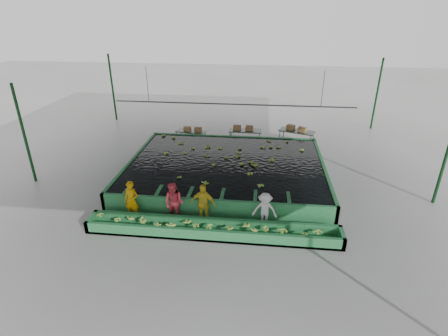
# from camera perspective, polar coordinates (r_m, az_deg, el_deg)

# --- Properties ---
(ground) EXTENTS (80.00, 80.00, 0.00)m
(ground) POSITION_cam_1_polar(r_m,az_deg,el_deg) (17.02, -0.19, -3.76)
(ground) COLOR gray
(ground) RESTS_ON ground
(shed_roof) EXTENTS (20.00, 22.00, 0.04)m
(shed_roof) POSITION_cam_1_polar(r_m,az_deg,el_deg) (15.26, -0.22, 12.94)
(shed_roof) COLOR gray
(shed_roof) RESTS_ON shed_posts
(shed_posts) EXTENTS (20.00, 22.00, 5.00)m
(shed_posts) POSITION_cam_1_polar(r_m,az_deg,el_deg) (15.97, -0.20, 4.13)
(shed_posts) COLOR #0E3716
(shed_posts) RESTS_ON ground
(flotation_tank) EXTENTS (10.00, 8.00, 0.90)m
(flotation_tank) POSITION_cam_1_polar(r_m,az_deg,el_deg) (18.14, 0.35, -0.25)
(flotation_tank) COLOR #26723C
(flotation_tank) RESTS_ON ground
(tank_water) EXTENTS (9.70, 7.70, 0.00)m
(tank_water) POSITION_cam_1_polar(r_m,az_deg,el_deg) (17.98, 0.36, 0.91)
(tank_water) COLOR black
(tank_water) RESTS_ON flotation_tank
(sorting_trough) EXTENTS (10.00, 1.00, 0.50)m
(sorting_trough) POSITION_cam_1_polar(r_m,az_deg,el_deg) (13.85, -1.93, -9.98)
(sorting_trough) COLOR #26723C
(sorting_trough) RESTS_ON ground
(cableway_rail) EXTENTS (0.08, 0.08, 14.00)m
(cableway_rail) POSITION_cam_1_polar(r_m,az_deg,el_deg) (20.56, 1.43, 10.37)
(cableway_rail) COLOR #59605B
(cableway_rail) RESTS_ON shed_roof
(rail_hanger_left) EXTENTS (0.04, 0.04, 2.00)m
(rail_hanger_left) POSITION_cam_1_polar(r_m,az_deg,el_deg) (21.34, -12.40, 13.12)
(rail_hanger_left) COLOR #59605B
(rail_hanger_left) RESTS_ON shed_roof
(rail_hanger_right) EXTENTS (0.04, 0.04, 2.00)m
(rail_hanger_right) POSITION_cam_1_polar(r_m,az_deg,el_deg) (20.52, 15.84, 12.30)
(rail_hanger_right) COLOR #59605B
(rail_hanger_right) RESTS_ON shed_roof
(worker_a) EXTENTS (0.67, 0.49, 1.72)m
(worker_a) POSITION_cam_1_polar(r_m,az_deg,el_deg) (15.01, -14.85, -5.16)
(worker_a) COLOR #C28406
(worker_a) RESTS_ON ground
(worker_b) EXTENTS (0.99, 0.85, 1.75)m
(worker_b) POSITION_cam_1_polar(r_m,az_deg,el_deg) (14.48, -8.17, -5.63)
(worker_b) COLOR #D93A4A
(worker_b) RESTS_ON ground
(worker_c) EXTENTS (1.09, 0.56, 1.78)m
(worker_c) POSITION_cam_1_polar(r_m,az_deg,el_deg) (14.23, -3.45, -5.89)
(worker_c) COLOR gold
(worker_c) RESTS_ON ground
(worker_d) EXTENTS (1.03, 0.64, 1.54)m
(worker_d) POSITION_cam_1_polar(r_m,az_deg,el_deg) (14.13, 6.66, -6.87)
(worker_d) COLOR silver
(worker_d) RESTS_ON ground
(packing_table_left) EXTENTS (2.00, 1.13, 0.86)m
(packing_table_left) POSITION_cam_1_polar(r_m,az_deg,el_deg) (22.82, -5.40, 5.01)
(packing_table_left) COLOR #59605B
(packing_table_left) RESTS_ON ground
(packing_table_mid) EXTENTS (2.08, 0.84, 0.94)m
(packing_table_mid) POSITION_cam_1_polar(r_m,az_deg,el_deg) (22.69, 3.44, 5.07)
(packing_table_mid) COLOR #59605B
(packing_table_mid) RESTS_ON ground
(packing_table_right) EXTENTS (2.37, 1.57, 1.00)m
(packing_table_right) POSITION_cam_1_polar(r_m,az_deg,el_deg) (22.86, 11.72, 4.81)
(packing_table_right) COLOR #59605B
(packing_table_right) RESTS_ON ground
(box_stack_left) EXTENTS (1.17, 0.38, 0.25)m
(box_stack_left) POSITION_cam_1_polar(r_m,az_deg,el_deg) (22.68, -5.12, 6.04)
(box_stack_left) COLOR olive
(box_stack_left) RESTS_ON packing_table_left
(box_stack_mid) EXTENTS (1.28, 0.35, 0.28)m
(box_stack_mid) POSITION_cam_1_polar(r_m,az_deg,el_deg) (22.59, 3.14, 6.25)
(box_stack_mid) COLOR olive
(box_stack_mid) RESTS_ON packing_table_mid
(box_stack_right) EXTENTS (1.30, 0.94, 0.28)m
(box_stack_right) POSITION_cam_1_polar(r_m,az_deg,el_deg) (22.72, 11.72, 6.03)
(box_stack_right) COLOR olive
(box_stack_right) RESTS_ON packing_table_right
(floating_bananas) EXTENTS (9.17, 6.25, 0.13)m
(floating_bananas) POSITION_cam_1_polar(r_m,az_deg,el_deg) (18.71, 0.62, 1.90)
(floating_bananas) COLOR #8CB842
(floating_bananas) RESTS_ON tank_water
(trough_bananas) EXTENTS (9.67, 0.64, 0.13)m
(trough_bananas) POSITION_cam_1_polar(r_m,az_deg,el_deg) (13.77, -1.94, -9.47)
(trough_bananas) COLOR #8CB842
(trough_bananas) RESTS_ON sorting_trough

